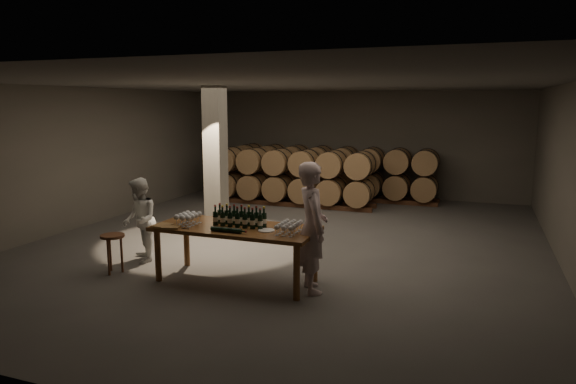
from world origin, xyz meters
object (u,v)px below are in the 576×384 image
at_px(bottle_cluster, 240,219).
at_px(tasting_table, 236,233).
at_px(person_woman, 140,220).
at_px(notebook_near, 171,227).
at_px(person_man, 312,227).
at_px(stool, 113,242).
at_px(plate, 266,230).

bearing_deg(bottle_cluster, tasting_table, -142.18).
xyz_separation_m(tasting_table, person_woman, (-2.09, 0.35, -0.04)).
height_order(tasting_table, person_woman, person_woman).
xyz_separation_m(notebook_near, person_woman, (-1.19, 0.80, -0.15)).
distance_m(bottle_cluster, person_man, 1.22).
height_order(tasting_table, person_man, person_man).
xyz_separation_m(stool, person_woman, (0.03, 0.71, 0.22)).
bearing_deg(person_woman, person_man, 44.03).
bearing_deg(person_woman, notebook_near, 15.81).
bearing_deg(tasting_table, plate, -8.61).
height_order(notebook_near, person_man, person_man).
bearing_deg(person_man, plate, 66.74).
distance_m(bottle_cluster, stool, 2.26).
xyz_separation_m(stool, person_man, (3.38, 0.37, 0.45)).
distance_m(tasting_table, person_man, 1.28).
xyz_separation_m(notebook_near, stool, (-1.22, 0.09, -0.37)).
height_order(bottle_cluster, plate, bottle_cluster).
distance_m(plate, person_man, 0.71).
height_order(tasting_table, stool, tasting_table).
bearing_deg(stool, tasting_table, 9.57).
xyz_separation_m(plate, notebook_near, (-1.46, -0.36, 0.01)).
bearing_deg(notebook_near, plate, -3.78).
bearing_deg(tasting_table, person_man, 0.77).
distance_m(tasting_table, stool, 2.16).
distance_m(tasting_table, notebook_near, 1.01).
distance_m(bottle_cluster, person_woman, 2.18).
bearing_deg(person_woman, tasting_table, 40.16).
distance_m(notebook_near, stool, 1.28).
relative_size(stool, person_woman, 0.43).
height_order(plate, person_woman, person_woman).
distance_m(tasting_table, person_woman, 2.12).
height_order(tasting_table, notebook_near, notebook_near).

